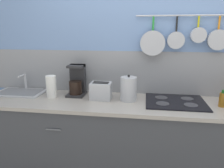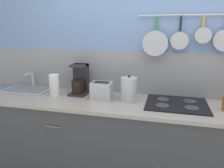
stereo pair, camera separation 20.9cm
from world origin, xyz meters
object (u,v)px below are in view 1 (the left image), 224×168
(paper_towel_roll, at_px, (51,87))
(toaster, at_px, (101,91))
(kettle, at_px, (129,89))
(bottle_hot_sauce, at_px, (223,99))
(coffee_maker, at_px, (77,82))

(paper_towel_roll, relative_size, toaster, 1.02)
(paper_towel_roll, xyz_separation_m, kettle, (0.79, 0.01, 0.00))
(kettle, height_order, bottle_hot_sauce, kettle)
(coffee_maker, bearing_deg, bottle_hot_sauce, -6.76)
(toaster, distance_m, kettle, 0.28)
(toaster, relative_size, kettle, 0.85)
(kettle, bearing_deg, paper_towel_roll, -179.03)
(coffee_maker, bearing_deg, kettle, -11.61)
(toaster, height_order, bottle_hot_sauce, toaster)
(paper_towel_roll, relative_size, bottle_hot_sauce, 1.45)
(coffee_maker, relative_size, kettle, 1.25)
(paper_towel_roll, distance_m, toaster, 0.52)
(paper_towel_roll, distance_m, kettle, 0.79)
(paper_towel_roll, height_order, toaster, paper_towel_roll)
(paper_towel_roll, bearing_deg, kettle, 0.97)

